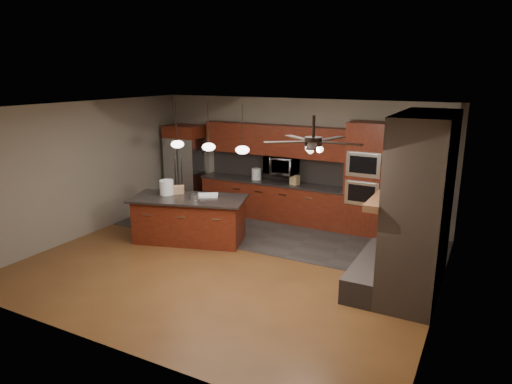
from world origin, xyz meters
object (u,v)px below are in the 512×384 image
Objects in this scene: kitchen_island at (189,219)px; white_bucket at (167,187)px; paint_tray at (208,195)px; cardboard_box at (178,190)px; counter_bucket at (256,174)px; microwave at (281,165)px; paint_can at (195,197)px; oven_tower at (366,179)px; refrigerator at (186,166)px; counter_box at (295,180)px.

kitchen_island is 8.23× the size of white_bucket.
paint_tray is 1.62× the size of cardboard_box.
white_bucket is 2.36m from counter_bucket.
microwave is at bearing 54.15° from white_bucket.
paint_can is 0.62× the size of counter_bucket.
cardboard_box is at bearing 157.94° from paint_tray.
kitchen_island is 0.68m from cardboard_box.
cardboard_box is (-0.67, -0.09, 0.06)m from paint_tray.
kitchen_island is at bearing -145.01° from oven_tower.
paint_tray is 1.58× the size of counter_bucket.
counter_bucket is at bearing 2.36° from refrigerator.
counter_bucket is 1.24× the size of counter_box.
white_bucket is at bearing -64.14° from refrigerator.
counter_bucket is 1.00m from counter_box.
oven_tower is at bearing -0.16° from counter_bucket.
oven_tower is 1.61m from counter_box.
oven_tower is 9.16× the size of counter_bucket.
kitchen_island is at bearing -53.16° from refrigerator.
paint_can is 2.48m from counter_box.
paint_can is (-0.86, -2.25, -0.33)m from microwave.
microwave is 2.42m from paint_can.
oven_tower reaches higher than paint_tray.
paint_tray is at bearing 74.33° from paint_can.
microwave is at bearing 69.12° from paint_can.
paint_can is 0.64× the size of cardboard_box.
white_bucket is (-0.53, -0.02, 0.61)m from kitchen_island.
oven_tower is at bearing 4.30° from paint_tray.
oven_tower is 11.32× the size of counter_box.
paint_can is (1.73, -2.11, -0.07)m from refrigerator.
paint_tray is at bearing -44.45° from refrigerator.
cardboard_box is at bearing 51.08° from white_bucket.
paint_can is (-2.83, -2.19, -0.22)m from oven_tower.
white_bucket is (-1.59, -2.20, -0.23)m from microwave.
refrigerator is (-4.56, -0.07, -0.15)m from oven_tower.
refrigerator is at bearing 87.42° from cardboard_box.
paint_tray is (-0.77, -1.92, -0.36)m from microwave.
cardboard_box is (-0.38, 0.16, 0.54)m from kitchen_island.
paint_can reaches higher than kitchen_island.
paint_tray is (0.09, 0.32, -0.03)m from paint_can.
refrigerator is 12.96× the size of paint_can.
oven_tower is at bearing -1.66° from microwave.
kitchen_island is at bearing 2.09° from white_bucket.
white_bucket is at bearing -162.93° from cardboard_box.
refrigerator reaches higher than paint_tray.
refrigerator is at bearing 110.11° from kitchen_island.
paint_tray is 0.68m from cardboard_box.
microwave is 0.29× the size of kitchen_island.
paint_can is 2.21m from counter_bucket.
oven_tower is 4.57m from refrigerator.
counter_box is (1.14, 1.82, 0.06)m from paint_tray.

